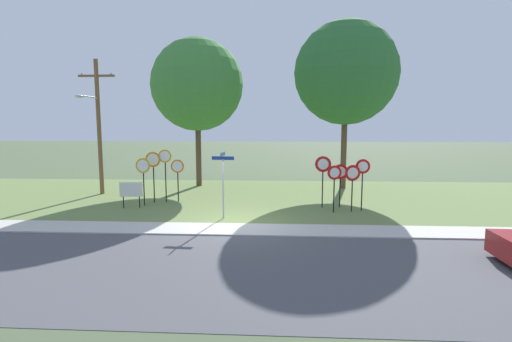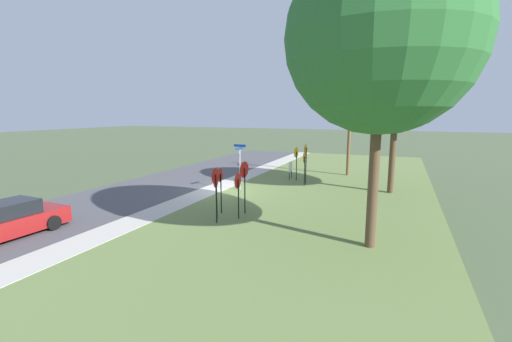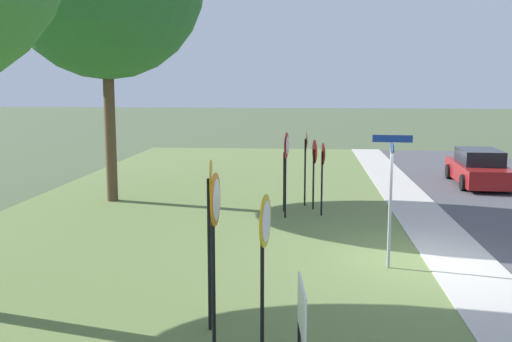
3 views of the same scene
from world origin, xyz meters
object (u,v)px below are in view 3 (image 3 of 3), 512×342
Objects in this scene: stop_sign_far_left at (213,223)px; yield_sign_far_right at (285,161)px; stop_sign_far_center at (211,209)px; notice_board at (302,314)px; yield_sign_center at (287,154)px; parked_sedan_distant at (479,169)px; stop_sign_near_right at (215,221)px; yield_sign_near_right at (306,150)px; yield_sign_far_left at (315,158)px; yield_sign_near_left at (323,162)px; street_name_post at (391,190)px; stop_sign_near_left at (264,240)px.

stop_sign_far_left is 8.25m from yield_sign_far_right.
stop_sign_far_center reaches higher than notice_board.
stop_sign_far_center is 1.09× the size of yield_sign_center.
yield_sign_far_right is 0.47× the size of parked_sedan_distant.
stop_sign_far_left is 0.49× the size of parked_sedan_distant.
yield_sign_far_right is at bearing -3.45° from stop_sign_near_right.
yield_sign_far_right is at bearing -1.92° from notice_board.
notice_board is (-11.01, 0.01, -0.97)m from yield_sign_near_right.
yield_sign_center is (-1.25, 0.82, 0.26)m from yield_sign_far_left.
yield_sign_near_left reaches higher than yield_sign_far_right.
yield_sign_near_right is 6.51m from street_name_post.
street_name_post is 2.27× the size of notice_board.
stop_sign_near_right reaches higher than stop_sign_near_left.
stop_sign_far_left is 0.73m from stop_sign_far_center.
yield_sign_near_right is at bearing 3.64° from stop_sign_near_left.
stop_sign_near_left is 10.10m from yield_sign_far_left.
parked_sedan_distant is at bearing -62.22° from yield_sign_far_left.
yield_sign_near_left is 0.89m from yield_sign_far_left.
yield_sign_near_left is (9.21, -1.05, -0.12)m from stop_sign_near_left.
yield_sign_near_right is 11.05m from notice_board.
yield_sign_far_right is at bearing -12.62° from stop_sign_far_center.
stop_sign_near_right reaches higher than yield_sign_near_right.
stop_sign_near_right is 1.18× the size of stop_sign_far_left.
stop_sign_near_right is at bearing 77.01° from stop_sign_near_left.
street_name_post is at bearing -26.16° from notice_board.
yield_sign_far_left is at bearing -8.46° from stop_sign_near_right.
yield_sign_far_left is (10.07, -0.82, -0.11)m from stop_sign_near_left.
stop_sign_near_left is 4.91m from street_name_post.
yield_sign_center reaches higher than stop_sign_far_left.
yield_sign_far_left is 8.32m from parked_sedan_distant.
yield_sign_near_right is (1.37, 0.50, 0.19)m from yield_sign_near_left.
stop_sign_far_center is 2.24m from notice_board.
parked_sedan_distant is (14.42, -8.14, -1.37)m from stop_sign_far_center.
yield_sign_far_right is at bearing 60.49° from yield_sign_near_left.
street_name_post is at bearing -21.79° from stop_sign_near_left.
stop_sign_far_left is at bearing 151.48° from parked_sedan_distant.
street_name_post reaches higher than yield_sign_near_left.
notice_board is at bearing -167.91° from yield_sign_center.
yield_sign_near_left is at bearing -16.45° from stop_sign_far_left.
stop_sign_far_left is at bearing 157.08° from yield_sign_far_left.
stop_sign_far_left is at bearing 168.64° from yield_sign_near_right.
stop_sign_far_left is 1.02× the size of yield_sign_near_left.
stop_sign_far_center is 8.60m from yield_sign_near_left.
street_name_post is (2.85, -3.31, 0.09)m from stop_sign_far_left.
street_name_post is (-4.89, -1.28, 0.09)m from yield_sign_near_left.
yield_sign_center reaches higher than yield_sign_far_right.
street_name_post reaches higher than stop_sign_far_center.
street_name_post reaches higher than parked_sedan_distant.
stop_sign_near_left is 1.13m from notice_board.
notice_board is at bearing -143.24° from stop_sign_far_left.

